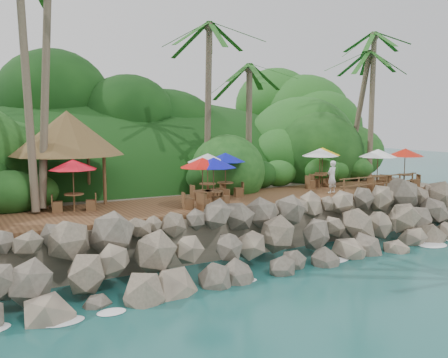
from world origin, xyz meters
TOP-DOWN VIEW (x-y plane):
  - ground at (0.00, 0.00)m, footprint 140.00×140.00m
  - land_base at (0.00, 16.00)m, footprint 32.00×25.20m
  - jungle_hill at (0.00, 23.50)m, footprint 44.80×28.00m
  - seawall at (0.00, 2.00)m, footprint 29.00×4.00m
  - terrace at (0.00, 6.00)m, footprint 26.00×5.00m
  - jungle_foliage at (0.00, 15.00)m, footprint 44.00×16.00m
  - foam_line at (0.00, 0.30)m, footprint 25.20×0.80m
  - palms at (2.13, 8.77)m, footprint 27.93×7.51m
  - palapa at (-7.05, 9.46)m, footprint 5.62×5.62m
  - dining_clusters at (1.43, 5.87)m, footprint 25.81×5.41m
  - railing at (8.87, 3.65)m, footprint 6.10×0.10m
  - waiter at (6.49, 5.00)m, footprint 0.73×0.54m

SIDE VIEW (x-z plane):
  - ground at x=0.00m, z-range 0.00..0.00m
  - jungle_hill at x=0.00m, z-range -7.70..7.70m
  - jungle_foliage at x=0.00m, z-range -6.00..6.00m
  - foam_line at x=0.00m, z-range 0.00..0.06m
  - land_base at x=0.00m, z-range 0.00..2.10m
  - seawall at x=0.00m, z-range 0.00..2.30m
  - terrace at x=0.00m, z-range 2.10..2.30m
  - railing at x=8.87m, z-range 2.41..3.41m
  - waiter at x=6.49m, z-range 2.30..4.14m
  - dining_clusters at x=1.43m, z-range 3.09..5.48m
  - palapa at x=-7.05m, z-range 3.49..8.09m
  - palms at x=2.13m, z-range 4.68..20.23m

